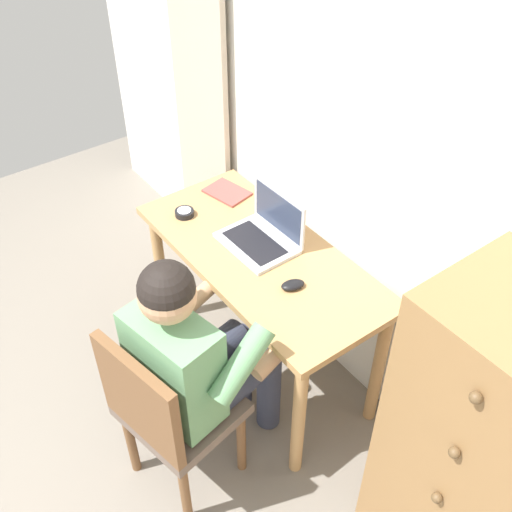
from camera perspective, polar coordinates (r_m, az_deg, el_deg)
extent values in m
cube|color=silver|center=(2.38, 12.66, 8.44)|extent=(4.80, 0.05, 2.50)
cube|color=#BCAD99|center=(3.26, -5.30, 15.60)|extent=(0.48, 0.03, 2.21)
cube|color=tan|center=(2.69, 0.46, 0.05)|extent=(1.25, 0.57, 0.03)
cylinder|color=tan|center=(3.22, -8.89, -1.27)|extent=(0.06, 0.06, 0.71)
cylinder|color=tan|center=(2.58, 4.00, -14.98)|extent=(0.06, 0.06, 0.71)
cylinder|color=tan|center=(3.38, -2.22, 1.77)|extent=(0.06, 0.06, 0.71)
cylinder|color=tan|center=(2.79, 11.35, -10.16)|extent=(0.06, 0.06, 0.71)
cube|color=olive|center=(2.28, 20.84, -16.97)|extent=(0.60, 0.48, 1.30)
sphere|color=brown|center=(2.14, 16.53, -20.82)|extent=(0.04, 0.04, 0.04)
sphere|color=brown|center=(1.93, 18.04, -17.05)|extent=(0.04, 0.04, 0.04)
sphere|color=brown|center=(1.72, 19.83, -12.33)|extent=(0.04, 0.04, 0.04)
cube|color=brown|center=(2.52, -6.94, -13.97)|extent=(0.49, 0.47, 0.05)
cube|color=brown|center=(2.28, -10.87, -13.14)|extent=(0.42, 0.12, 0.42)
cylinder|color=brown|center=(2.70, -1.39, -16.84)|extent=(0.04, 0.04, 0.41)
cylinder|color=brown|center=(2.85, -6.47, -12.82)|extent=(0.04, 0.04, 0.41)
cylinder|color=brown|center=(2.59, -6.63, -21.13)|extent=(0.04, 0.04, 0.41)
cylinder|color=brown|center=(2.75, -11.60, -16.61)|extent=(0.04, 0.04, 0.41)
cylinder|color=#33384C|center=(2.53, -1.81, -11.66)|extent=(0.21, 0.42, 0.14)
cylinder|color=#33384C|center=(2.61, -4.69, -9.51)|extent=(0.21, 0.42, 0.14)
cylinder|color=#33384C|center=(2.81, 1.20, -12.28)|extent=(0.11, 0.11, 0.48)
cylinder|color=#33384C|center=(2.88, -1.51, -10.34)|extent=(0.11, 0.11, 0.48)
cube|color=#609366|center=(2.30, -7.62, -10.20)|extent=(0.39, 0.27, 0.46)
cylinder|color=#609366|center=(2.18, -1.34, -10.02)|extent=(0.15, 0.31, 0.25)
cylinder|color=#609366|center=(2.41, -8.95, -4.40)|extent=(0.15, 0.31, 0.25)
cylinder|color=tan|center=(2.36, 2.10, -8.87)|extent=(0.12, 0.28, 0.11)
cylinder|color=tan|center=(2.57, -5.33, -3.77)|extent=(0.12, 0.28, 0.11)
sphere|color=tan|center=(2.04, -8.29, -3.65)|extent=(0.20, 0.20, 0.20)
sphere|color=black|center=(2.02, -8.37, -3.04)|extent=(0.20, 0.20, 0.20)
cube|color=#B7BABF|center=(2.71, 0.04, 1.18)|extent=(0.34, 0.25, 0.02)
cube|color=black|center=(2.70, -0.13, 1.27)|extent=(0.29, 0.16, 0.00)
cube|color=#B7BABF|center=(2.70, 2.15, 4.16)|extent=(0.34, 0.02, 0.22)
cube|color=#2D3851|center=(2.70, 2.05, 4.11)|extent=(0.31, 0.01, 0.18)
ellipsoid|color=black|center=(2.50, 3.46, -2.72)|extent=(0.09, 0.11, 0.03)
cylinder|color=black|center=(2.90, -6.69, 4.02)|extent=(0.09, 0.09, 0.03)
cylinder|color=silver|center=(2.89, -6.72, 4.26)|extent=(0.06, 0.06, 0.00)
cube|color=#994742|center=(3.04, -2.72, 5.97)|extent=(0.24, 0.19, 0.01)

